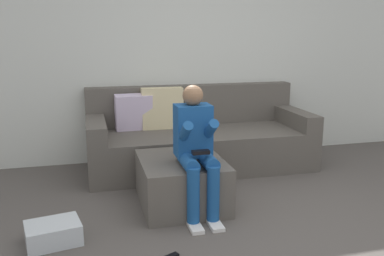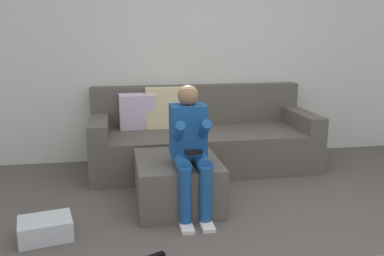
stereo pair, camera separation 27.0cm
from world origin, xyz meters
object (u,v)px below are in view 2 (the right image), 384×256
(couch_sectional, at_px, (200,139))
(ottoman, at_px, (177,182))
(person_seated, at_px, (190,144))
(storage_bin, at_px, (46,229))

(couch_sectional, bearing_deg, ottoman, -112.06)
(person_seated, bearing_deg, storage_bin, -167.42)
(couch_sectional, relative_size, storage_bin, 6.52)
(couch_sectional, relative_size, ottoman, 2.96)
(ottoman, bearing_deg, couch_sectional, 67.94)
(couch_sectional, relative_size, person_seated, 2.29)
(couch_sectional, height_order, ottoman, couch_sectional)
(ottoman, bearing_deg, person_seated, -68.91)
(ottoman, xyz_separation_m, person_seated, (0.08, -0.20, 0.39))
(couch_sectional, xyz_separation_m, storage_bin, (-1.48, -1.49, -0.24))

